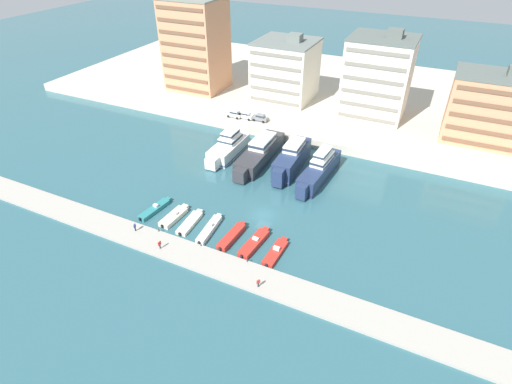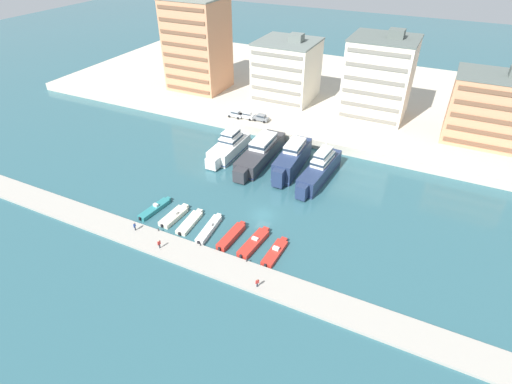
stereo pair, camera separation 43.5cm
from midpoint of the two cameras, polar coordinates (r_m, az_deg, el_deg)
ground_plane at (r=74.56m, az=0.88°, el=-3.30°), size 400.00×400.00×0.00m
quay_promenade at (r=128.00m, az=13.27°, el=13.29°), size 180.00×70.00×2.17m
pier_dock at (r=64.39m, az=-4.85°, el=-10.59°), size 120.00×5.34×0.50m
yacht_white_far_left at (r=93.08m, az=-4.14°, el=6.45°), size 4.88×15.83×7.33m
yacht_charcoal_left at (r=90.52m, az=0.42°, el=5.68°), size 5.16×21.50×6.75m
yacht_navy_mid_left at (r=87.38m, az=4.96°, el=4.76°), size 4.58×17.58×7.66m
yacht_navy_center_left at (r=84.70m, az=8.88°, el=3.24°), size 4.94×18.74×7.96m
motorboat_teal_far_left at (r=77.72m, az=-14.41°, el=-2.38°), size 2.44×8.02×1.28m
motorboat_cream_left at (r=75.06m, az=-11.77°, el=-3.42°), size 2.45×7.34×1.32m
motorboat_cream_mid_left at (r=73.24m, az=-9.56°, el=-4.33°), size 2.35×7.69×0.80m
motorboat_white_center_left at (r=71.14m, az=-6.83°, el=-5.27°), size 2.18×8.49×1.41m
motorboat_red_center at (r=69.18m, az=-3.64°, el=-6.34°), size 2.04×8.00×1.10m
motorboat_red_center_right at (r=67.88m, az=-0.41°, el=-7.26°), size 2.68×8.51×1.35m
motorboat_red_mid_right at (r=66.44m, az=2.64°, el=-8.57°), size 2.16×7.62×1.26m
car_silver_far_left at (r=107.03m, az=-3.22°, el=11.09°), size 4.16×2.04×1.80m
car_white_left at (r=106.08m, az=-1.58°, el=10.91°), size 4.12×1.95×1.80m
car_grey_mid_left at (r=104.77m, az=0.48°, el=10.61°), size 4.12×1.97×1.80m
apartment_block_far_left at (r=125.53m, az=-8.67°, el=20.10°), size 16.40×13.88×27.63m
apartment_block_left at (r=117.80m, az=4.12°, el=17.01°), size 16.06×15.70×18.11m
apartment_block_mid_left at (r=109.78m, az=16.84°, el=15.41°), size 16.01×14.19×21.98m
apartment_block_center_left at (r=106.63m, az=30.35°, el=10.29°), size 18.15×12.77×17.57m
pedestrian_near_edge at (r=72.84m, az=-17.10°, el=-4.72°), size 0.31×0.62×1.63m
pedestrian_mid_deck at (r=68.10m, az=-13.79°, el=-7.21°), size 0.30×0.65×1.70m
pedestrian_far_side at (r=60.32m, az=0.13°, el=-12.77°), size 0.43×0.50×1.57m
bollard_west at (r=72.01m, az=-13.92°, el=-5.27°), size 0.20×0.20×0.61m
bollard_west_mid at (r=67.77m, az=-8.07°, el=-7.40°), size 0.20×0.20×0.61m
bollard_east_mid at (r=64.42m, az=-1.46°, el=-9.70°), size 0.20×0.20×0.61m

